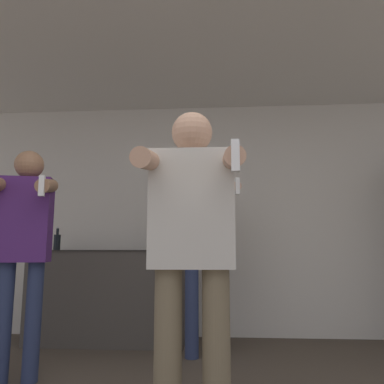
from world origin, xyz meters
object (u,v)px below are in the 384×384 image
Objects in this scene: bottle_amber_bourbon at (57,241)px; person_woman_foreground at (192,240)px; bottle_short_whiskey at (165,236)px; person_spectator_back at (205,231)px; person_man_side at (24,236)px; bottle_dark_rum at (177,239)px.

person_woman_foreground is (1.54, -1.89, -0.04)m from bottle_amber_bourbon.
person_spectator_back is (0.43, -0.44, 0.03)m from bottle_short_whiskey.
person_woman_foreground is at bearing -50.90° from bottle_amber_bourbon.
person_woman_foreground is at bearing -29.62° from person_man_side.
person_woman_foreground is at bearing -90.84° from person_spectator_back.
bottle_dark_rum is at bearing 124.85° from person_spectator_back.
bottle_dark_rum is 1.91m from person_woman_foreground.
person_man_side is (0.26, -1.16, 0.01)m from bottle_amber_bourbon.
bottle_amber_bourbon is 1.25m from bottle_dark_rum.
bottle_short_whiskey is 1.46m from person_man_side.
bottle_amber_bourbon is 1.19m from person_man_side.
person_man_side reaches higher than bottle_dark_rum.
person_spectator_back reaches higher than person_man_side.
person_spectator_back is at bearing 89.16° from person_woman_foreground.
person_man_side is 1.49m from person_spectator_back.
bottle_amber_bourbon is at bearing 129.10° from person_woman_foreground.
person_spectator_back is (1.56, -0.44, 0.08)m from bottle_amber_bourbon.
bottle_dark_rum is at bearing -0.00° from bottle_amber_bourbon.
person_man_side is at bearing 150.38° from person_woman_foreground.
bottle_short_whiskey is at bearing 180.00° from bottle_dark_rum.
person_woman_foreground is (0.40, -1.89, -0.10)m from bottle_short_whiskey.
bottle_dark_rum reaches higher than bottle_amber_bourbon.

